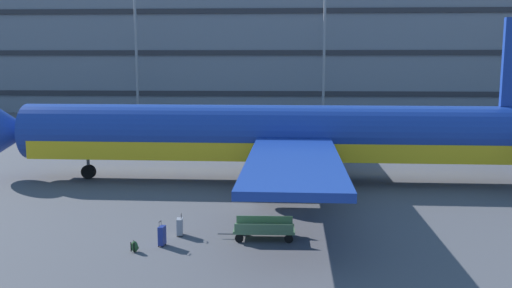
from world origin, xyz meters
TOP-DOWN VIEW (x-y plane):
  - ground_plane at (0.00, 0.00)m, footprint 600.00×600.00m
  - terminal_structure at (0.00, 51.93)m, footprint 173.91×15.42m
  - airliner at (-3.50, -0.15)m, footprint 37.87×30.56m
  - light_mast_left at (-23.49, 39.96)m, footprint 1.80×0.50m
  - light_mast_center_left at (1.67, 39.96)m, footprint 1.80×0.50m
  - suitcase_scuffed at (-8.04, -11.22)m, footprint 0.31×0.48m
  - suitcase_navy at (-8.51, -12.61)m, footprint 0.28×0.44m
  - backpack_upright at (-9.44, -13.41)m, footprint 0.39×0.38m
  - baggage_cart at (-4.34, -11.45)m, footprint 3.31×1.34m

SIDE VIEW (x-z plane):
  - ground_plane at x=0.00m, z-range 0.00..0.00m
  - backpack_upright at x=-9.44m, z-range -0.03..0.47m
  - suitcase_scuffed at x=-8.04m, z-range -0.08..0.88m
  - baggage_cart at x=-4.34m, z-range 0.02..0.84m
  - suitcase_navy at x=-8.51m, z-range -0.08..0.96m
  - airliner at x=-3.50m, z-range -2.13..7.95m
  - terminal_structure at x=0.00m, z-range 0.00..17.22m
  - light_mast_center_left at x=1.67m, z-range 1.65..20.97m
  - light_mast_left at x=-23.49m, z-range 1.73..26.71m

